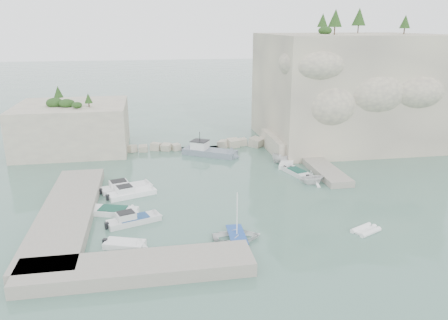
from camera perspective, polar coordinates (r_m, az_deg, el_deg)
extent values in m
plane|color=#4E7566|center=(47.37, 1.25, -5.60)|extent=(400.00, 400.00, 0.00)
cube|color=beige|center=(73.62, 15.75, 8.93)|extent=(26.00, 22.00, 17.00)
cube|color=beige|center=(66.74, 9.28, 2.17)|extent=(8.00, 10.00, 2.50)
cube|color=beige|center=(70.37, -19.10, 4.11)|extent=(16.00, 14.00, 7.00)
cube|color=#9E9689|center=(46.26, -19.77, -6.54)|extent=(5.00, 24.00, 1.10)
cube|color=#9E9689|center=(35.23, -11.25, -13.61)|extent=(18.00, 4.00, 1.10)
cube|color=#9E9689|center=(59.98, 12.14, -0.59)|extent=(3.00, 16.00, 0.80)
cube|color=beige|center=(67.60, -3.16, 2.08)|extent=(28.00, 3.00, 1.40)
imported|color=white|center=(39.77, 1.68, -10.34)|extent=(4.47, 3.26, 0.90)
imported|color=white|center=(53.92, 11.41, -3.05)|extent=(3.78, 3.36, 1.83)
imported|color=silver|center=(61.59, 8.15, -0.28)|extent=(4.53, 2.09, 1.69)
cylinder|color=white|center=(38.65, 1.71, -6.99)|extent=(0.10, 0.10, 4.20)
cone|color=#1E4219|center=(66.31, 14.35, 17.54)|extent=(1.96, 1.96, 2.45)
cone|color=#1E4219|center=(77.85, 17.24, 17.45)|extent=(2.24, 2.24, 2.80)
cone|color=#1E4219|center=(73.65, 22.60, 16.36)|extent=(1.57, 1.57, 1.96)
cone|color=#1E4219|center=(78.54, 12.78, 17.39)|extent=(1.79, 1.79, 2.24)
cone|color=#1E4219|center=(71.76, -20.85, 8.35)|extent=(1.40, 1.40, 1.75)
cone|color=#1E4219|center=(66.13, -17.30, 7.73)|extent=(1.12, 1.12, 1.40)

